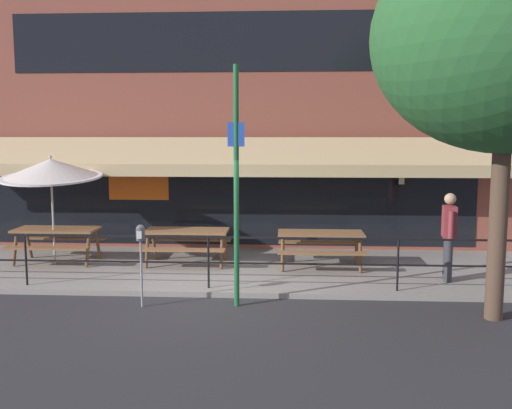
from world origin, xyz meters
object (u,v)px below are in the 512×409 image
at_px(picnic_table_left, 57,236).
at_px(pedestrian_walking, 449,232).
at_px(street_sign_pole, 236,185).
at_px(picnic_table_centre, 187,237).
at_px(patio_umbrella_left, 51,169).
at_px(parking_meter_near, 141,241).
at_px(picnic_table_right, 321,240).

bearing_deg(picnic_table_left, pedestrian_walking, -7.66).
xyz_separation_m(pedestrian_walking, street_sign_pole, (-3.96, -1.53, 1.03)).
xyz_separation_m(picnic_table_centre, patio_umbrella_left, (-2.89, -0.16, 1.47)).
bearing_deg(picnic_table_centre, patio_umbrella_left, -176.92).
bearing_deg(parking_meter_near, pedestrian_walking, 16.77).
distance_m(picnic_table_left, picnic_table_centre, 2.89).
xyz_separation_m(picnic_table_right, parking_meter_near, (-3.17, -2.62, 0.44)).
distance_m(picnic_table_left, pedestrian_walking, 8.26).
bearing_deg(picnic_table_centre, street_sign_pole, -63.15).
xyz_separation_m(parking_meter_near, street_sign_pole, (1.61, 0.15, 0.94)).
distance_m(pedestrian_walking, street_sign_pole, 4.37).
distance_m(picnic_table_centre, pedestrian_walking, 5.41).
bearing_deg(patio_umbrella_left, picnic_table_centre, 3.08).
xyz_separation_m(picnic_table_right, pedestrian_walking, (2.40, -0.94, 0.35)).
distance_m(picnic_table_left, patio_umbrella_left, 1.48).
bearing_deg(picnic_table_right, picnic_table_centre, 176.85).
xyz_separation_m(picnic_table_left, patio_umbrella_left, (0.00, -0.16, 1.47)).
height_order(picnic_table_left, picnic_table_right, same).
relative_size(patio_umbrella_left, street_sign_pole, 0.59).
height_order(patio_umbrella_left, parking_meter_near, patio_umbrella_left).
xyz_separation_m(picnic_table_right, patio_umbrella_left, (-5.78, 0.00, 1.47)).
height_order(parking_meter_near, street_sign_pole, street_sign_pole).
xyz_separation_m(picnic_table_left, picnic_table_right, (5.78, -0.16, 0.00)).
bearing_deg(patio_umbrella_left, picnic_table_right, -0.03).
height_order(picnic_table_left, picnic_table_centre, same).
height_order(picnic_table_left, pedestrian_walking, pedestrian_walking).
relative_size(patio_umbrella_left, parking_meter_near, 1.69).
xyz_separation_m(picnic_table_left, parking_meter_near, (2.61, -2.78, 0.44)).
bearing_deg(street_sign_pole, picnic_table_right, 57.72).
height_order(patio_umbrella_left, street_sign_pole, street_sign_pole).
height_order(picnic_table_right, patio_umbrella_left, patio_umbrella_left).
height_order(pedestrian_walking, parking_meter_near, pedestrian_walking).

